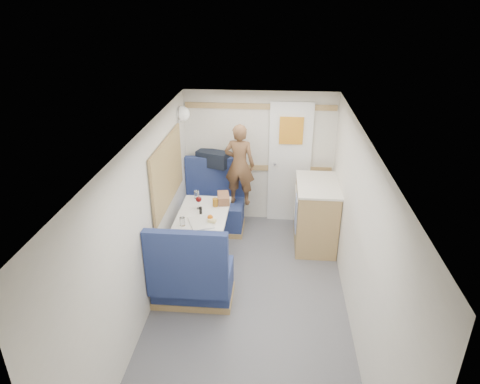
# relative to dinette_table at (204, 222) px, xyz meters

# --- Properties ---
(floor) EXTENTS (4.50, 4.50, 0.00)m
(floor) POSITION_rel_dinette_table_xyz_m (0.65, -1.00, -0.57)
(floor) COLOR #515156
(floor) RESTS_ON ground
(ceiling) EXTENTS (4.50, 4.50, 0.00)m
(ceiling) POSITION_rel_dinette_table_xyz_m (0.65, -1.00, 1.43)
(ceiling) COLOR silver
(ceiling) RESTS_ON wall_back
(wall_back) EXTENTS (2.20, 0.02, 2.00)m
(wall_back) POSITION_rel_dinette_table_xyz_m (0.65, 1.25, 0.43)
(wall_back) COLOR silver
(wall_back) RESTS_ON floor
(wall_left) EXTENTS (0.02, 4.50, 2.00)m
(wall_left) POSITION_rel_dinette_table_xyz_m (-0.45, -1.00, 0.43)
(wall_left) COLOR silver
(wall_left) RESTS_ON floor
(wall_right) EXTENTS (0.02, 4.50, 2.00)m
(wall_right) POSITION_rel_dinette_table_xyz_m (1.75, -1.00, 0.43)
(wall_right) COLOR silver
(wall_right) RESTS_ON floor
(oak_trim_low) EXTENTS (2.15, 0.02, 0.08)m
(oak_trim_low) POSITION_rel_dinette_table_xyz_m (0.65, 1.23, 0.28)
(oak_trim_low) COLOR olive
(oak_trim_low) RESTS_ON wall_back
(oak_trim_high) EXTENTS (2.15, 0.02, 0.08)m
(oak_trim_high) POSITION_rel_dinette_table_xyz_m (0.65, 1.23, 1.21)
(oak_trim_high) COLOR olive
(oak_trim_high) RESTS_ON wall_back
(side_window) EXTENTS (0.04, 1.30, 0.72)m
(side_window) POSITION_rel_dinette_table_xyz_m (-0.43, 0.00, 0.68)
(side_window) COLOR #999F87
(side_window) RESTS_ON wall_left
(rear_door) EXTENTS (0.62, 0.12, 1.86)m
(rear_door) POSITION_rel_dinette_table_xyz_m (1.10, 1.22, 0.41)
(rear_door) COLOR white
(rear_door) RESTS_ON wall_back
(dinette_table) EXTENTS (0.62, 0.92, 0.72)m
(dinette_table) POSITION_rel_dinette_table_xyz_m (0.00, 0.00, 0.00)
(dinette_table) COLOR white
(dinette_table) RESTS_ON floor
(bench_far) EXTENTS (0.90, 0.59, 1.05)m
(bench_far) POSITION_rel_dinette_table_xyz_m (-0.00, 0.86, -0.27)
(bench_far) COLOR navy
(bench_far) RESTS_ON floor
(bench_near) EXTENTS (0.90, 0.59, 1.05)m
(bench_near) POSITION_rel_dinette_table_xyz_m (-0.00, -0.86, -0.27)
(bench_near) COLOR navy
(bench_near) RESTS_ON floor
(ledge) EXTENTS (0.90, 0.14, 0.04)m
(ledge) POSITION_rel_dinette_table_xyz_m (-0.00, 1.12, 0.31)
(ledge) COLOR olive
(ledge) RESTS_ON bench_far
(dome_light) EXTENTS (0.20, 0.20, 0.20)m
(dome_light) POSITION_rel_dinette_table_xyz_m (-0.39, 0.85, 1.18)
(dome_light) COLOR white
(dome_light) RESTS_ON wall_left
(galley_counter) EXTENTS (0.57, 0.92, 0.92)m
(galley_counter) POSITION_rel_dinette_table_xyz_m (1.47, 0.55, -0.10)
(galley_counter) COLOR olive
(galley_counter) RESTS_ON floor
(person) EXTENTS (0.46, 0.34, 1.18)m
(person) POSITION_rel_dinette_table_xyz_m (0.39, 0.84, 0.48)
(person) COLOR brown
(person) RESTS_ON bench_far
(duffel_bag) EXTENTS (0.52, 0.37, 0.23)m
(duffel_bag) POSITION_rel_dinette_table_xyz_m (-0.03, 1.12, 0.45)
(duffel_bag) COLOR black
(duffel_bag) RESTS_ON ledge
(tray) EXTENTS (0.36, 0.41, 0.02)m
(tray) POSITION_rel_dinette_table_xyz_m (0.02, -0.31, 0.16)
(tray) COLOR silver
(tray) RESTS_ON dinette_table
(orange_fruit) EXTENTS (0.07, 0.07, 0.07)m
(orange_fruit) POSITION_rel_dinette_table_xyz_m (0.13, -0.24, 0.21)
(orange_fruit) COLOR orange
(orange_fruit) RESTS_ON tray
(cheese_block) EXTENTS (0.10, 0.08, 0.03)m
(cheese_block) POSITION_rel_dinette_table_xyz_m (0.15, -0.29, 0.19)
(cheese_block) COLOR #EAE187
(cheese_block) RESTS_ON tray
(wine_glass) EXTENTS (0.08, 0.08, 0.17)m
(wine_glass) POSITION_rel_dinette_table_xyz_m (-0.07, 0.08, 0.28)
(wine_glass) COLOR white
(wine_glass) RESTS_ON dinette_table
(tumbler_left) EXTENTS (0.07, 0.07, 0.11)m
(tumbler_left) POSITION_rel_dinette_table_xyz_m (-0.19, -0.38, 0.21)
(tumbler_left) COLOR silver
(tumbler_left) RESTS_ON dinette_table
(tumbler_mid) EXTENTS (0.07, 0.07, 0.11)m
(tumbler_mid) POSITION_rel_dinette_table_xyz_m (-0.15, 0.38, 0.21)
(tumbler_mid) COLOR white
(tumbler_mid) RESTS_ON dinette_table
(beer_glass) EXTENTS (0.07, 0.07, 0.11)m
(beer_glass) POSITION_rel_dinette_table_xyz_m (0.13, 0.16, 0.21)
(beer_glass) COLOR #955F15
(beer_glass) RESTS_ON dinette_table
(pepper_grinder) EXTENTS (0.04, 0.04, 0.10)m
(pepper_grinder) POSITION_rel_dinette_table_xyz_m (-0.02, -0.06, 0.20)
(pepper_grinder) COLOR black
(pepper_grinder) RESTS_ON dinette_table
(bread_loaf) EXTENTS (0.19, 0.29, 0.11)m
(bread_loaf) POSITION_rel_dinette_table_xyz_m (0.22, 0.29, 0.21)
(bread_loaf) COLOR brown
(bread_loaf) RESTS_ON dinette_table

